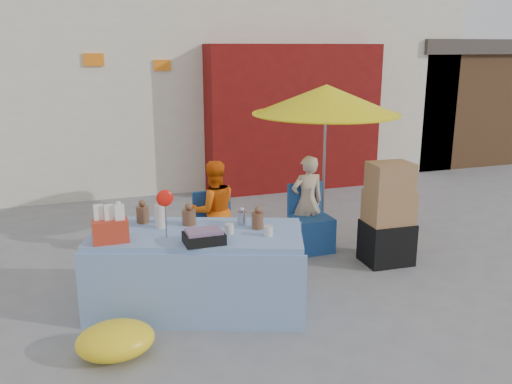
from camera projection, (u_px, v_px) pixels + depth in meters
name	position (u px, v px, depth m)	size (l,w,h in m)	color
ground	(254.00, 301.00, 5.61)	(80.00, 80.00, 0.00)	slate
backdrop	(165.00, 21.00, 11.83)	(14.00, 8.00, 7.80)	silver
market_table	(197.00, 269.00, 5.39)	(2.30, 1.65, 1.27)	#82A5D1
chair_left	(217.00, 242.00, 6.58)	(0.49, 0.48, 0.85)	navy
chair_right	(311.00, 231.00, 6.98)	(0.49, 0.48, 0.85)	navy
vendor_orange	(214.00, 210.00, 6.61)	(0.60, 0.47, 1.24)	#F2600C
vendor_beige	(307.00, 202.00, 7.01)	(0.44, 0.29, 1.22)	tan
umbrella	(326.00, 100.00, 6.91)	(1.90, 1.90, 2.09)	gray
box_stack	(388.00, 217.00, 6.47)	(0.58, 0.49, 1.25)	black
tarp_bundle	(115.00, 340.00, 4.58)	(0.66, 0.53, 0.30)	yellow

